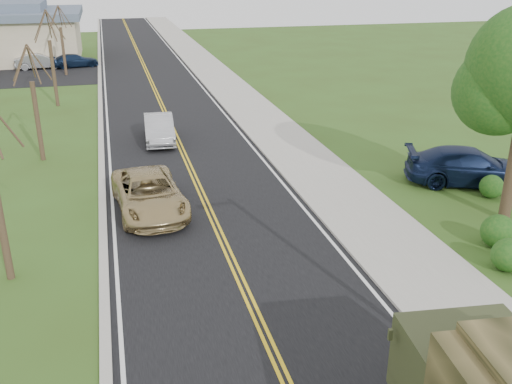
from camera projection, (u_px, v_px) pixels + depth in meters
name	position (u px, v px, depth m)	size (l,w,h in m)	color
road	(152.00, 84.00, 46.58)	(8.00, 120.00, 0.01)	black
curb_right	(202.00, 81.00, 47.53)	(0.30, 120.00, 0.12)	#9E998E
sidewalk_right	(223.00, 80.00, 47.94)	(3.20, 120.00, 0.10)	#9E998E
curb_left	(100.00, 86.00, 45.60)	(0.30, 120.00, 0.10)	#9E998E
bare_tree_b	(36.00, 112.00, 27.88)	(1.83, 2.14, 5.73)	#38281C
bare_tree_c	(53.00, 66.00, 38.54)	(2.04, 2.39, 6.42)	#38281C
bare_tree_d	(63.00, 46.00, 49.39)	(1.88, 2.20, 5.91)	#38281C
suv_champagne	(149.00, 194.00, 22.59)	(2.50, 5.43, 1.51)	tan
sedan_silver	(159.00, 129.00, 31.46)	(1.55, 4.45, 1.47)	#B0B1B5
pickup_navy	(470.00, 166.00, 25.43)	(2.28, 5.60, 1.62)	#0F1937
lot_car_silver	(40.00, 61.00, 52.96)	(1.53, 4.40, 1.45)	#A0A0A5
lot_car_navy	(75.00, 60.00, 53.85)	(1.76, 4.32, 1.25)	#0D1A32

